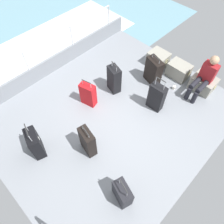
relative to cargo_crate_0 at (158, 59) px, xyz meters
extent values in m
cube|color=gray|center=(0.30, -2.13, -0.22)|extent=(4.40, 5.20, 0.06)
cube|color=gray|center=(-1.87, -2.13, 0.03)|extent=(0.06, 5.20, 0.45)
cylinder|color=silver|center=(-1.87, -2.82, 0.31)|extent=(0.04, 0.04, 1.00)
cylinder|color=silver|center=(-1.87, -1.43, 0.31)|extent=(0.04, 0.04, 1.00)
cylinder|color=silver|center=(-1.87, -0.05, 0.31)|extent=(0.04, 0.04, 1.00)
cylinder|color=silver|center=(-1.87, -2.13, 0.81)|extent=(0.04, 4.16, 0.04)
cube|color=white|center=(-3.30, -2.13, -0.53)|extent=(2.40, 7.28, 0.01)
cube|color=gray|center=(0.00, 0.00, 0.00)|extent=(0.51, 0.45, 0.38)
torus|color=tan|center=(-0.27, 0.00, 0.08)|extent=(0.02, 0.12, 0.12)
torus|color=tan|center=(0.27, 0.00, 0.08)|extent=(0.02, 0.12, 0.12)
cube|color=gray|center=(0.66, 0.03, 0.00)|extent=(0.56, 0.41, 0.38)
torus|color=tan|center=(0.37, 0.03, 0.07)|extent=(0.02, 0.12, 0.12)
torus|color=tan|center=(0.95, 0.03, 0.07)|extent=(0.02, 0.12, 0.12)
cube|color=gray|center=(1.36, 0.07, -0.01)|extent=(0.57, 0.46, 0.36)
torus|color=tan|center=(1.07, 0.07, 0.06)|extent=(0.02, 0.12, 0.12)
torus|color=tan|center=(1.65, 0.07, 0.06)|extent=(0.02, 0.12, 0.12)
cube|color=maroon|center=(1.36, 0.02, 0.41)|extent=(0.34, 0.20, 0.48)
sphere|color=tan|center=(1.36, 0.02, 0.77)|extent=(0.20, 0.20, 0.20)
cylinder|color=black|center=(1.45, -0.28, 0.21)|extent=(0.12, 0.40, 0.12)
cylinder|color=black|center=(1.45, -0.48, -0.01)|extent=(0.11, 0.11, 0.36)
cylinder|color=black|center=(1.27, -0.28, 0.21)|extent=(0.12, 0.40, 0.12)
cylinder|color=black|center=(1.27, -0.48, -0.01)|extent=(0.11, 0.11, 0.36)
cube|color=black|center=(1.73, -3.32, 0.06)|extent=(0.44, 0.32, 0.51)
cylinder|color=#A5A8AD|center=(1.62, -3.28, 0.42)|extent=(0.02, 0.02, 0.19)
cylinder|color=#A5A8AD|center=(1.84, -3.35, 0.42)|extent=(0.02, 0.02, 0.19)
cylinder|color=#2D2D2D|center=(1.73, -3.32, 0.51)|extent=(0.25, 0.09, 0.02)
cube|color=silver|center=(1.76, -3.21, 0.10)|extent=(0.05, 0.02, 0.08)
cube|color=black|center=(0.59, -3.10, 0.15)|extent=(0.41, 0.26, 0.69)
cylinder|color=#A5A8AD|center=(0.47, -3.08, 0.54)|extent=(0.02, 0.02, 0.08)
cylinder|color=#A5A8AD|center=(0.70, -3.12, 0.54)|extent=(0.02, 0.02, 0.08)
cylinder|color=#2D2D2D|center=(0.59, -3.10, 0.58)|extent=(0.25, 0.07, 0.02)
cube|color=silver|center=(0.61, -3.00, 0.37)|extent=(0.05, 0.02, 0.08)
cube|color=black|center=(-0.22, -1.52, 0.16)|extent=(0.39, 0.31, 0.71)
cylinder|color=#A5A8AD|center=(-0.32, -1.49, 0.58)|extent=(0.02, 0.02, 0.13)
cylinder|color=#A5A8AD|center=(-0.12, -1.55, 0.58)|extent=(0.02, 0.02, 0.13)
cylinder|color=#2D2D2D|center=(-0.22, -1.52, 0.64)|extent=(0.22, 0.08, 0.02)
cube|color=green|center=(-0.19, -1.41, 0.21)|extent=(0.05, 0.02, 0.08)
cube|color=black|center=(0.28, -0.61, 0.16)|extent=(0.49, 0.34, 0.70)
cylinder|color=#A5A8AD|center=(0.15, -0.58, 0.55)|extent=(0.02, 0.02, 0.08)
cylinder|color=#A5A8AD|center=(0.41, -0.65, 0.55)|extent=(0.02, 0.02, 0.08)
cylinder|color=#2D2D2D|center=(0.28, -0.61, 0.59)|extent=(0.28, 0.10, 0.02)
cube|color=green|center=(0.31, -0.50, 0.20)|extent=(0.05, 0.02, 0.08)
cube|color=black|center=(0.86, -1.25, 0.16)|extent=(0.37, 0.21, 0.71)
cylinder|color=#A5A8AD|center=(0.75, -1.25, 0.63)|extent=(0.02, 0.02, 0.22)
cylinder|color=#A5A8AD|center=(0.97, -1.25, 0.63)|extent=(0.02, 0.02, 0.22)
cylinder|color=#2D2D2D|center=(0.86, -1.25, 0.74)|extent=(0.24, 0.03, 0.02)
cube|color=green|center=(0.86, -1.15, 0.32)|extent=(0.05, 0.01, 0.08)
cube|color=black|center=(-0.14, -3.85, 0.13)|extent=(0.47, 0.33, 0.64)
cylinder|color=#A5A8AD|center=(-0.26, -3.81, 0.55)|extent=(0.02, 0.02, 0.22)
cylinder|color=#A5A8AD|center=(-0.02, -3.89, 0.55)|extent=(0.02, 0.02, 0.22)
cylinder|color=#2D2D2D|center=(-0.14, -3.85, 0.66)|extent=(0.27, 0.10, 0.02)
cube|color=white|center=(-0.10, -3.74, 0.25)|extent=(0.05, 0.02, 0.08)
cube|color=red|center=(-0.34, -2.26, 0.11)|extent=(0.39, 0.28, 0.61)
cylinder|color=#A5A8AD|center=(-0.45, -2.29, 0.48)|extent=(0.02, 0.02, 0.13)
cylinder|color=#A5A8AD|center=(-0.24, -2.24, 0.48)|extent=(0.02, 0.02, 0.13)
cylinder|color=#2D2D2D|center=(-0.34, -2.26, 0.55)|extent=(0.23, 0.08, 0.02)
cube|color=silver|center=(-0.37, -2.17, 0.20)|extent=(0.05, 0.02, 0.08)
cylinder|color=white|center=(0.88, -0.44, -0.14)|extent=(0.08, 0.08, 0.10)
camera|label=1|loc=(2.26, -4.12, 3.87)|focal=33.55mm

